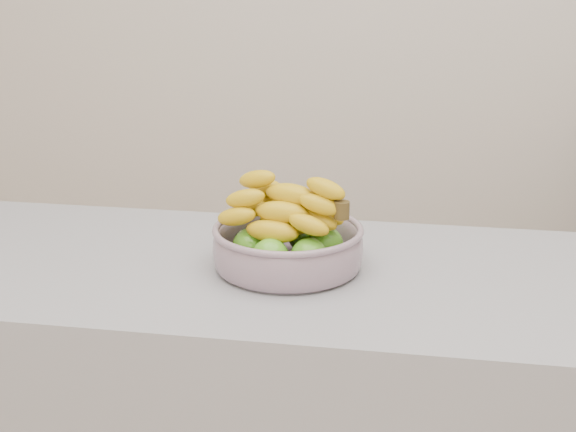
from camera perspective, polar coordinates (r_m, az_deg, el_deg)
name	(u,v)px	position (r m, az deg, el deg)	size (l,w,h in m)	color
fruit_bowl	(288,242)	(1.45, -0.01, -1.83)	(0.27, 0.27, 0.16)	#A0B2C1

